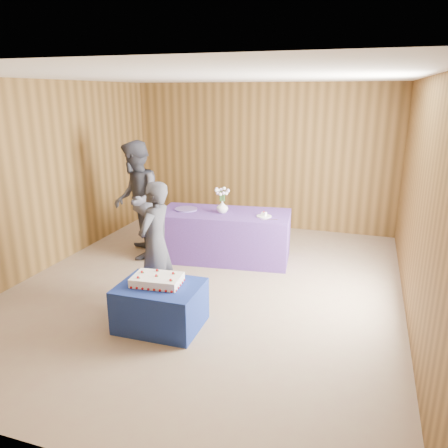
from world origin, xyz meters
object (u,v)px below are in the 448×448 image
at_px(serving_table, 224,235).
at_px(sheet_cake, 157,280).
at_px(guest_left, 155,243).
at_px(vase, 222,207).
at_px(guest_right, 136,200).
at_px(cake_table, 160,306).

bearing_deg(serving_table, sheet_cake, -98.09).
height_order(serving_table, guest_left, guest_left).
distance_m(sheet_cake, guest_left, 0.65).
distance_m(sheet_cake, vase, 2.19).
bearing_deg(guest_right, serving_table, 76.02).
relative_size(cake_table, vase, 4.87).
height_order(serving_table, vase, vase).
height_order(sheet_cake, guest_right, guest_right).
height_order(serving_table, sheet_cake, serving_table).
distance_m(cake_table, vase, 2.27).
height_order(vase, guest_left, guest_left).
height_order(cake_table, guest_left, guest_left).
distance_m(guest_left, guest_right, 1.67).
relative_size(sheet_cake, guest_left, 0.38).
bearing_deg(guest_left, serving_table, 174.33).
height_order(sheet_cake, vase, vase).
bearing_deg(guest_left, vase, 174.82).
xyz_separation_m(cake_table, guest_left, (-0.32, 0.56, 0.51)).
xyz_separation_m(guest_left, guest_right, (-1.00, 1.33, 0.15)).
distance_m(serving_table, guest_left, 1.74).
height_order(serving_table, guest_right, guest_right).
bearing_deg(cake_table, guest_right, 124.04).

